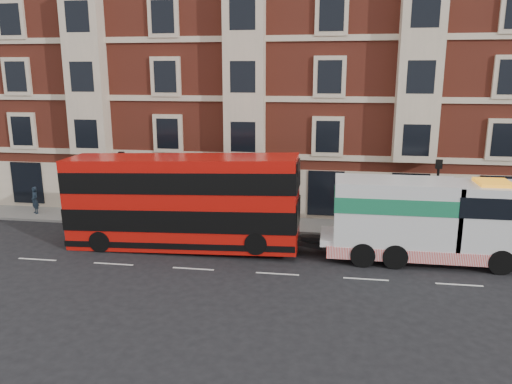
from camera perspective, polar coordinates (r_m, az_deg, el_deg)
ground at (r=24.03m, az=-7.18°, el=-8.71°), size 120.00×120.00×0.00m
sidewalk at (r=30.87m, az=-3.40°, el=-3.43°), size 90.00×3.00×0.15m
victorian_terrace at (r=36.84m, az=-0.30°, el=15.06°), size 45.00×12.00×20.40m
lamp_post_west at (r=30.84m, az=-14.95°, el=1.12°), size 0.35×0.15×4.35m
lamp_post_east at (r=28.85m, az=19.93°, el=-0.07°), size 0.35×0.15×4.35m
double_decker_bus at (r=26.12m, az=-8.45°, el=-0.97°), size 12.03×2.76×4.87m
tow_truck at (r=25.50m, az=18.51°, el=-2.94°), size 9.64×2.85×4.02m
pedestrian at (r=35.20m, az=-23.95°, el=-0.86°), size 0.77×0.70×1.76m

